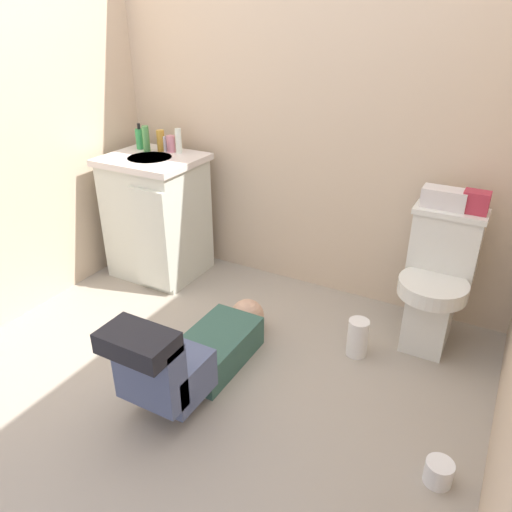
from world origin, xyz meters
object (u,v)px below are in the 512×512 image
Objects in this scene: faucet at (165,144)px; bottle_pink at (171,144)px; soap_dispenser at (140,138)px; paper_towel_roll at (358,338)px; vanity_cabinet at (157,216)px; bottle_amber at (161,141)px; toilet_paper_roll at (439,472)px; toilet at (436,282)px; bottle_white at (179,141)px; tissue_box at (444,198)px; bottle_green at (146,139)px; toiletry_bag at (476,202)px; person_plumber at (194,353)px.

bottle_pink is (0.04, 0.01, 0.00)m from faucet.
soap_dispenser reaches higher than paper_towel_roll.
bottle_amber is at bearing 102.46° from vanity_cabinet.
toilet_paper_roll is at bearing -25.91° from bottle_amber.
soap_dispenser is 0.23m from bottle_pink.
soap_dispenser is 1.56× the size of bottle_pink.
bottle_pink is (-1.77, 0.08, 0.51)m from toilet.
bottle_white is (-1.70, 0.08, 0.53)m from toilet.
faucet is 0.73× the size of bottle_amber.
vanity_cabinet is 7.45× the size of toilet_paper_roll.
bottle_pink is (0.04, 0.16, 0.45)m from vanity_cabinet.
bottle_pink reaches higher than tissue_box.
vanity_cabinet is at bearing -39.85° from bottle_green.
bottle_white is at bearing 7.29° from bottle_amber.
toilet_paper_roll is at bearing -49.05° from paper_towel_roll.
tissue_box is at bearing 0.20° from bottle_white.
toilet is 7.04× the size of bottle_pink.
toiletry_bag is 0.75× the size of soap_dispenser.
soap_dispenser is (-0.19, 0.13, 0.47)m from vanity_cabinet.
person_plumber is at bearing -52.21° from bottle_white.
bottle_pink reaches higher than toilet_paper_roll.
bottle_amber reaches higher than toiletry_bag.
bottle_white is at bearing 127.79° from person_plumber.
bottle_white reaches higher than toiletry_bag.
toilet_paper_roll is at bearing -24.01° from bottle_green.
bottle_green is (-1.92, 0.02, 0.53)m from toilet.
faucet is 0.94× the size of bottle_pink.
toiletry_bag is 1.13× the size of toilet_paper_roll.
person_plumber is 1.61m from soap_dispenser.
faucet is 1.91m from toiletry_bag.
toilet is 1.02m from toilet_paper_roll.
bottle_amber reaches higher than paper_towel_roll.
paper_towel_roll is (1.62, -0.34, -0.80)m from bottle_green.
bottle_pink is 2.40m from toilet_paper_roll.
person_plumber is 10.00× the size of bottle_pink.
vanity_cabinet is 3.90× the size of paper_towel_roll.
bottle_green is 1.84m from paper_towel_roll.
faucet is at bearing -179.40° from tissue_box.
vanity_cabinet is 4.94× the size of soap_dispenser.
bottle_pink is at bearing 129.99° from person_plumber.
bottle_green is at bearing 179.37° from toilet.
soap_dispenser reaches higher than bottle_white.
soap_dispenser reaches higher than person_plumber.
bottle_green is at bearing 155.99° from toilet_paper_roll.
vanity_cabinet reaches higher than toilet_paper_roll.
soap_dispenser is (-2.00, 0.05, 0.52)m from toilet.
tissue_box is (1.76, 0.02, -0.07)m from faucet.
faucet is 0.11m from bottle_white.
bottle_green reaches higher than tissue_box.
soap_dispenser is at bearing -172.56° from bottle_pink.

